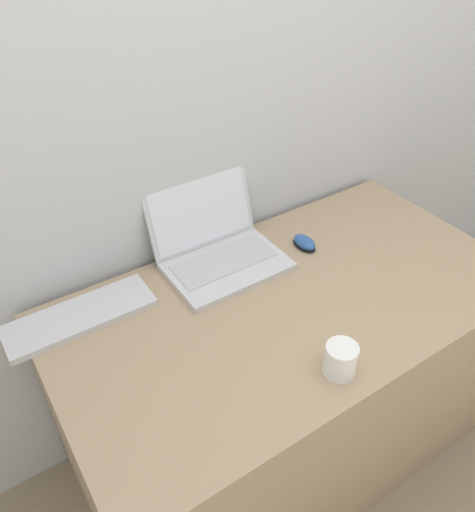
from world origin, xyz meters
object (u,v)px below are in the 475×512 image
drink_cup (341,359)px  external_keyboard (80,316)px  computer_mouse (305,243)px  laptop (217,245)px

drink_cup → external_keyboard: bearing=131.5°
drink_cup → external_keyboard: size_ratio=0.21×
computer_mouse → external_keyboard: (-0.72, 0.08, -0.00)m
laptop → external_keyboard: 0.45m
drink_cup → computer_mouse: drink_cup is taller
external_keyboard → drink_cup: bearing=-48.5°
laptop → external_keyboard: (-0.45, -0.02, -0.05)m
laptop → drink_cup: 0.54m
computer_mouse → external_keyboard: bearing=173.7°
laptop → drink_cup: laptop is taller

